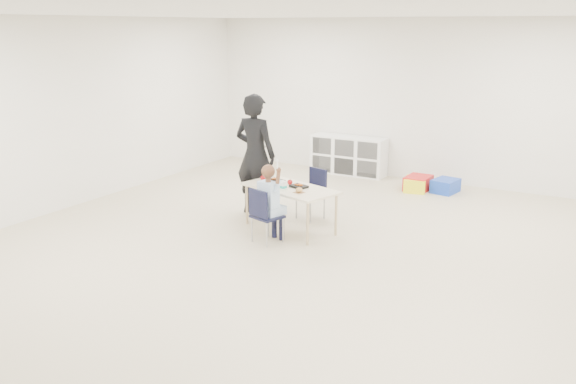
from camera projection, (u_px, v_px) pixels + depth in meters
The scene contains 16 objects.
room at pixel (292, 143), 6.77m from camera, with size 9.00×9.02×2.80m.
table at pixel (290, 208), 8.14m from camera, with size 1.42×0.99×0.59m.
chair_near at pixel (267, 215), 7.66m from camera, with size 0.34×0.32×0.71m, color black, non-canonical shape.
chair_far at pixel (310, 194), 8.59m from camera, with size 0.34×0.32×0.71m, color black, non-canonical shape.
child at pixel (267, 200), 7.61m from camera, with size 0.47×0.47×1.12m, color #A7BBE2, non-canonical shape.
lunch_tray_near at pixel (299, 186), 8.04m from camera, with size 0.22×0.16×0.03m, color black.
lunch_tray_far at pixel (276, 181), 8.33m from camera, with size 0.22×0.16×0.03m, color black.
milk_carton at pixel (283, 185), 7.97m from camera, with size 0.07×0.07×0.10m, color white.
bread_roll at pixel (299, 190), 7.79m from camera, with size 0.09×0.09×0.07m, color tan.
apple_near at pixel (290, 182), 8.17m from camera, with size 0.07×0.07×0.07m, color #9B0E0F.
apple_far at pixel (263, 178), 8.39m from camera, with size 0.07×0.07×0.07m, color #9B0E0F.
cubby_shelf at pixel (348, 155), 11.20m from camera, with size 1.40×0.40×0.70m, color white.
adult at pixel (255, 155), 8.72m from camera, with size 0.64×0.42×1.75m, color black.
bin_red at pixel (418, 183), 10.17m from camera, with size 0.37×0.48×0.23m, color red.
bin_yellow at pixel (416, 184), 10.11m from camera, with size 0.35×0.45×0.22m, color #FFF61A.
bin_blue at pixel (445, 186), 10.02m from camera, with size 0.35×0.45×0.22m, color #183EB8.
Camera 1 is at (3.25, -5.82, 2.66)m, focal length 38.00 mm.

